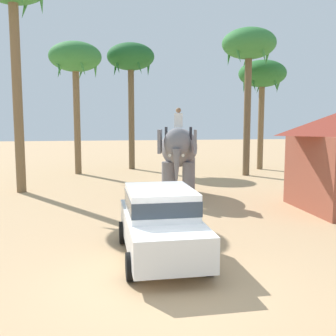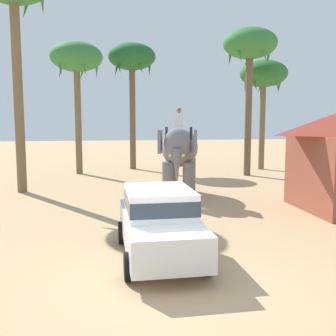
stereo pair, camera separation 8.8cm
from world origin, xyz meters
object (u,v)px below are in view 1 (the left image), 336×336
object	(u,v)px
car_sedan_foreground	(161,220)
palm_tree_near_hut	(75,61)
palm_tree_left_of_road	(131,61)
elephant_with_mahout	(179,152)
palm_tree_far_back	(249,48)
palm_tree_leaning_seaward	(262,77)

from	to	relation	value
car_sedan_foreground	palm_tree_near_hut	xyz separation A→B (m)	(-2.92, 15.94, 6.08)
palm_tree_near_hut	palm_tree_left_of_road	bearing A→B (deg)	29.11
elephant_with_mahout	palm_tree_left_of_road	size ratio (longest dim) A/B	0.47
elephant_with_mahout	palm_tree_near_hut	distance (m)	10.86
elephant_with_mahout	palm_tree_far_back	bearing A→B (deg)	47.76
car_sedan_foreground	elephant_with_mahout	distance (m)	7.94
palm_tree_left_of_road	palm_tree_leaning_seaward	distance (m)	8.97
elephant_with_mahout	palm_tree_near_hut	xyz separation A→B (m)	(-4.87, 8.31, 5.01)
palm_tree_leaning_seaward	palm_tree_far_back	bearing A→B (deg)	-126.34
car_sedan_foreground	palm_tree_far_back	bearing A→B (deg)	61.61
elephant_with_mahout	palm_tree_leaning_seaward	xyz separation A→B (m)	(7.44, 8.73, 4.33)
palm_tree_leaning_seaward	palm_tree_near_hut	bearing A→B (deg)	-178.07
car_sedan_foreground	palm_tree_leaning_seaward	xyz separation A→B (m)	(9.39, 16.35, 5.39)
palm_tree_near_hut	palm_tree_far_back	size ratio (longest dim) A/B	0.93
elephant_with_mahout	palm_tree_left_of_road	bearing A→B (deg)	97.37
car_sedan_foreground	palm_tree_leaning_seaward	world-z (taller)	palm_tree_leaning_seaward
palm_tree_left_of_road	palm_tree_far_back	world-z (taller)	palm_tree_far_back
palm_tree_leaning_seaward	palm_tree_left_of_road	bearing A→B (deg)	169.94
palm_tree_near_hut	palm_tree_far_back	xyz separation A→B (m)	(10.23, -2.41, 0.60)
elephant_with_mahout	palm_tree_far_back	world-z (taller)	palm_tree_far_back
car_sedan_foreground	palm_tree_near_hut	size ratio (longest dim) A/B	0.51
palm_tree_near_hut	car_sedan_foreground	bearing A→B (deg)	-79.63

